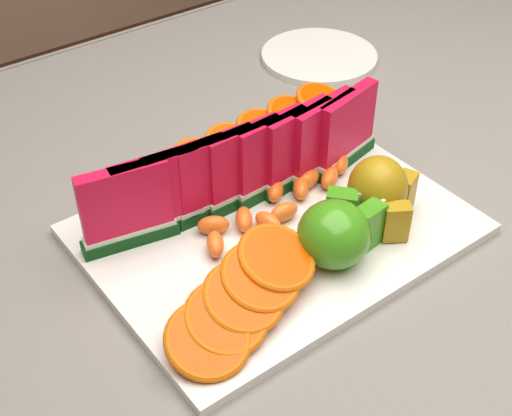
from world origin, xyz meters
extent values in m
cube|color=#432F15|center=(0.00, 0.00, 0.73)|extent=(1.40, 0.90, 0.03)
cube|color=#432F15|center=(0.64, 0.39, 0.36)|extent=(0.06, 0.06, 0.72)
cube|color=gray|center=(0.00, 0.00, 0.75)|extent=(1.52, 1.02, 0.01)
cube|color=gray|center=(0.00, 0.51, 0.66)|extent=(1.52, 0.01, 0.20)
cube|color=silver|center=(-0.03, -0.03, 0.76)|extent=(0.40, 0.30, 0.01)
ellipsoid|color=#29900B|center=(-0.01, -0.11, 0.80)|extent=(0.10, 0.10, 0.07)
cube|color=#29900B|center=(0.03, -0.12, 0.80)|extent=(0.03, 0.02, 0.05)
cube|color=beige|center=(0.04, -0.12, 0.80)|extent=(0.03, 0.01, 0.05)
cube|color=#29900B|center=(0.02, -0.08, 0.80)|extent=(0.04, 0.04, 0.05)
cube|color=beige|center=(0.03, -0.08, 0.80)|extent=(0.02, 0.03, 0.05)
ellipsoid|color=#9F6D0F|center=(0.07, -0.09, 0.81)|extent=(0.08, 0.08, 0.07)
cube|color=#9F6D0F|center=(0.06, -0.13, 0.79)|extent=(0.03, 0.03, 0.04)
cube|color=#9F6D0F|center=(0.11, -0.10, 0.79)|extent=(0.03, 0.03, 0.04)
cylinder|color=silver|center=(0.28, 0.25, 0.76)|extent=(0.21, 0.21, 0.01)
cube|color=#0D3816|center=(-0.17, 0.04, 0.78)|extent=(0.11, 0.04, 0.01)
cube|color=silver|center=(-0.17, 0.04, 0.79)|extent=(0.10, 0.04, 0.01)
cube|color=#B80719|center=(-0.17, 0.04, 0.83)|extent=(0.10, 0.04, 0.08)
cube|color=#0D3816|center=(-0.13, 0.03, 0.78)|extent=(0.11, 0.04, 0.01)
cube|color=silver|center=(-0.13, 0.03, 0.79)|extent=(0.10, 0.03, 0.01)
cube|color=#B80719|center=(-0.13, 0.03, 0.83)|extent=(0.10, 0.03, 0.08)
cube|color=#0D3816|center=(-0.10, 0.03, 0.78)|extent=(0.11, 0.03, 0.01)
cube|color=silver|center=(-0.10, 0.03, 0.79)|extent=(0.10, 0.03, 0.01)
cube|color=#B80719|center=(-0.10, 0.03, 0.83)|extent=(0.10, 0.03, 0.08)
cube|color=#0D3816|center=(-0.06, 0.03, 0.78)|extent=(0.11, 0.03, 0.01)
cube|color=silver|center=(-0.06, 0.03, 0.79)|extent=(0.10, 0.02, 0.01)
cube|color=#B80719|center=(-0.06, 0.03, 0.83)|extent=(0.10, 0.02, 0.08)
cube|color=#0D3816|center=(-0.03, 0.02, 0.78)|extent=(0.10, 0.02, 0.01)
cube|color=silver|center=(-0.03, 0.02, 0.79)|extent=(0.10, 0.02, 0.01)
cube|color=#B80719|center=(-0.03, 0.02, 0.83)|extent=(0.10, 0.02, 0.08)
cube|color=#0D3816|center=(0.01, 0.02, 0.78)|extent=(0.11, 0.03, 0.01)
cube|color=silver|center=(0.01, 0.02, 0.79)|extent=(0.10, 0.02, 0.01)
cube|color=#B80719|center=(0.01, 0.02, 0.83)|extent=(0.10, 0.02, 0.08)
cube|color=#0D3816|center=(0.04, 0.01, 0.78)|extent=(0.11, 0.03, 0.01)
cube|color=silver|center=(0.04, 0.01, 0.79)|extent=(0.10, 0.03, 0.01)
cube|color=#B80719|center=(0.04, 0.01, 0.83)|extent=(0.10, 0.03, 0.08)
cube|color=#0D3816|center=(0.08, 0.01, 0.78)|extent=(0.11, 0.04, 0.01)
cube|color=silver|center=(0.08, 0.01, 0.79)|extent=(0.10, 0.03, 0.01)
cube|color=#B80719|center=(0.08, 0.01, 0.83)|extent=(0.10, 0.03, 0.08)
cube|color=#0D3816|center=(0.11, 0.01, 0.78)|extent=(0.11, 0.04, 0.01)
cube|color=silver|center=(0.11, 0.01, 0.79)|extent=(0.10, 0.04, 0.01)
cube|color=#B80719|center=(0.11, 0.01, 0.83)|extent=(0.10, 0.04, 0.08)
cylinder|color=red|center=(-0.19, -0.14, 0.79)|extent=(0.08, 0.08, 0.03)
torus|color=#B03610|center=(-0.19, -0.14, 0.79)|extent=(0.10, 0.09, 0.04)
cylinder|color=red|center=(-0.16, -0.13, 0.79)|extent=(0.08, 0.08, 0.03)
torus|color=#B03610|center=(-0.16, -0.13, 0.79)|extent=(0.09, 0.09, 0.04)
cylinder|color=red|center=(-0.13, -0.12, 0.80)|extent=(0.07, 0.07, 0.03)
torus|color=#B03610|center=(-0.13, -0.12, 0.80)|extent=(0.08, 0.08, 0.04)
cylinder|color=red|center=(-0.11, -0.11, 0.80)|extent=(0.08, 0.08, 0.03)
torus|color=#B03610|center=(-0.11, -0.11, 0.80)|extent=(0.09, 0.09, 0.04)
cylinder|color=red|center=(-0.08, -0.10, 0.80)|extent=(0.09, 0.09, 0.03)
torus|color=#B03610|center=(-0.08, -0.10, 0.80)|extent=(0.10, 0.10, 0.04)
cylinder|color=red|center=(-0.14, 0.10, 0.78)|extent=(0.06, 0.06, 0.02)
torus|color=#B03610|center=(-0.14, 0.10, 0.78)|extent=(0.07, 0.07, 0.03)
cylinder|color=red|center=(-0.09, 0.10, 0.79)|extent=(0.07, 0.07, 0.02)
torus|color=#B03610|center=(-0.09, 0.10, 0.79)|extent=(0.08, 0.08, 0.03)
cylinder|color=red|center=(-0.04, 0.10, 0.79)|extent=(0.07, 0.07, 0.02)
torus|color=#B03610|center=(-0.04, 0.10, 0.79)|extent=(0.08, 0.08, 0.03)
cylinder|color=red|center=(0.01, 0.10, 0.79)|extent=(0.08, 0.08, 0.02)
torus|color=#B03610|center=(0.01, 0.10, 0.79)|extent=(0.09, 0.09, 0.03)
cylinder|color=red|center=(0.06, 0.10, 0.80)|extent=(0.08, 0.08, 0.02)
torus|color=#B03610|center=(0.06, 0.10, 0.80)|extent=(0.09, 0.09, 0.03)
cylinder|color=red|center=(0.10, 0.10, 0.80)|extent=(0.08, 0.08, 0.02)
torus|color=#B03610|center=(0.10, 0.10, 0.80)|extent=(0.09, 0.09, 0.03)
cylinder|color=red|center=(0.15, 0.10, 0.80)|extent=(0.09, 0.09, 0.02)
torus|color=#B03610|center=(0.15, 0.10, 0.80)|extent=(0.10, 0.10, 0.03)
ellipsoid|color=#E35707|center=(-0.11, -0.03, 0.78)|extent=(0.03, 0.04, 0.02)
ellipsoid|color=#E35707|center=(-0.09, 0.00, 0.78)|extent=(0.04, 0.03, 0.02)
ellipsoid|color=#E35707|center=(-0.06, -0.02, 0.78)|extent=(0.04, 0.04, 0.02)
ellipsoid|color=#E35707|center=(-0.04, -0.04, 0.78)|extent=(0.02, 0.04, 0.02)
ellipsoid|color=#E35707|center=(-0.02, -0.03, 0.78)|extent=(0.04, 0.02, 0.02)
ellipsoid|color=#E35707|center=(0.00, 0.00, 0.78)|extent=(0.04, 0.04, 0.02)
ellipsoid|color=#E35707|center=(0.03, -0.01, 0.78)|extent=(0.04, 0.04, 0.02)
ellipsoid|color=#E35707|center=(0.04, 0.00, 0.78)|extent=(0.04, 0.02, 0.02)
ellipsoid|color=#E35707|center=(0.07, -0.02, 0.78)|extent=(0.04, 0.03, 0.02)
ellipsoid|color=#E35707|center=(0.10, 0.00, 0.78)|extent=(0.04, 0.04, 0.02)
camera|label=1|loc=(-0.40, -0.50, 1.29)|focal=50.00mm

